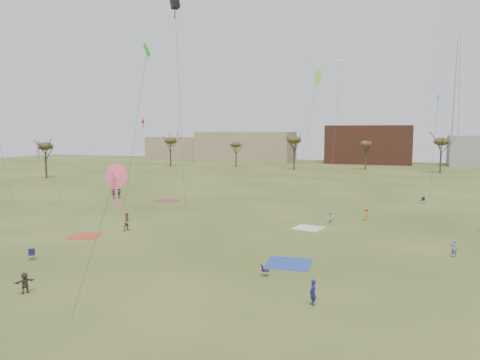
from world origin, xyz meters
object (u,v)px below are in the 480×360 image
(flyer_near_right, at_px, (313,292))
(camp_chair_left, at_px, (32,257))
(camp_chair_right, at_px, (422,201))
(radio_tower, at_px, (456,102))
(camp_chair_center, at_px, (265,273))

(flyer_near_right, xyz_separation_m, camp_chair_left, (-23.23, 1.83, -0.53))
(camp_chair_right, bearing_deg, radio_tower, 120.38)
(camp_chair_center, bearing_deg, flyer_near_right, -165.81)
(radio_tower, bearing_deg, camp_chair_left, -108.57)
(flyer_near_right, height_order, camp_chair_center, flyer_near_right)
(flyer_near_right, height_order, camp_chair_left, flyer_near_right)
(radio_tower, bearing_deg, flyer_near_right, -98.61)
(camp_chair_center, bearing_deg, radio_tower, -41.59)
(camp_chair_right, distance_m, radio_tower, 88.61)
(flyer_near_right, xyz_separation_m, camp_chair_right, (7.67, 43.42, -0.53))
(radio_tower, bearing_deg, camp_chair_right, -97.89)
(radio_tower, bearing_deg, camp_chair_center, -100.78)
(camp_chair_left, xyz_separation_m, camp_chair_center, (19.00, 2.40, 0.00))
(camp_chair_center, xyz_separation_m, radio_tower, (23.78, 124.93, 18.95))
(camp_chair_center, xyz_separation_m, camp_chair_right, (11.90, 39.19, 0.00))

